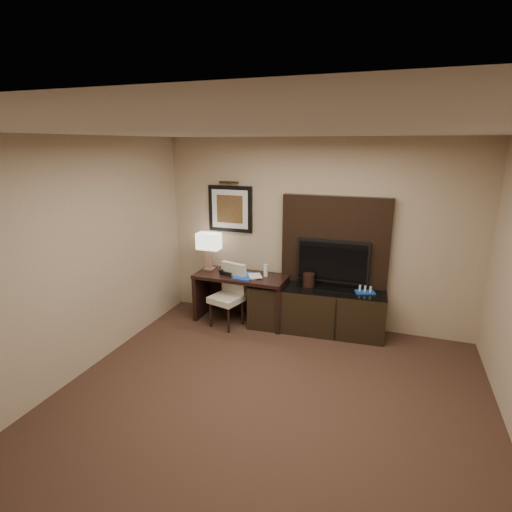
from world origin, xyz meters
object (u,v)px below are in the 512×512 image
at_px(water_bottle, 266,270).
at_px(ice_bucket, 309,280).
at_px(credenza, 316,309).
at_px(desk_chair, 226,298).
at_px(tv, 333,261).
at_px(minibar_tray, 365,290).
at_px(desk, 241,298).
at_px(table_lamp, 209,250).
at_px(desk_phone, 229,271).

height_order(water_bottle, ice_bucket, water_bottle).
distance_m(credenza, desk_chair, 1.30).
bearing_deg(ice_bucket, tv, 22.39).
relative_size(desk_chair, minibar_tray, 3.40).
xyz_separation_m(credenza, ice_bucket, (-0.12, 0.02, 0.42)).
distance_m(desk, tv, 1.48).
bearing_deg(minibar_tray, credenza, -179.36).
xyz_separation_m(credenza, minibar_tray, (0.66, 0.01, 0.37)).
relative_size(desk_chair, water_bottle, 4.75).
xyz_separation_m(desk_chair, table_lamp, (-0.43, 0.35, 0.60)).
distance_m(water_bottle, ice_bucket, 0.64).
bearing_deg(ice_bucket, table_lamp, 178.45).
distance_m(desk, ice_bucket, 1.08).
xyz_separation_m(desk, ice_bucket, (1.01, 0.07, 0.38)).
height_order(desk, desk_phone, desk_phone).
xyz_separation_m(desk_phone, water_bottle, (0.55, 0.09, 0.04)).
distance_m(desk_phone, ice_bucket, 1.20).
height_order(desk, minibar_tray, minibar_tray).
distance_m(credenza, water_bottle, 0.91).
bearing_deg(table_lamp, water_bottle, -2.80).
bearing_deg(ice_bucket, minibar_tray, -0.56).
bearing_deg(table_lamp, desk_chair, -39.19).
distance_m(table_lamp, ice_bucket, 1.60).
distance_m(desk_chair, water_bottle, 0.70).
relative_size(desk, table_lamp, 2.27).
bearing_deg(water_bottle, minibar_tray, -0.18).
xyz_separation_m(tv, ice_bucket, (-0.30, -0.12, -0.27)).
bearing_deg(water_bottle, tv, 7.73).
bearing_deg(desk_chair, table_lamp, 156.33).
relative_size(credenza, water_bottle, 10.42).
bearing_deg(ice_bucket, desk, -176.30).
relative_size(desk_chair, ice_bucket, 4.67).
height_order(desk_phone, minibar_tray, desk_phone).
relative_size(credenza, desk_phone, 9.80).
distance_m(desk_phone, minibar_tray, 1.98).
bearing_deg(desk_chair, ice_bucket, 30.50).
height_order(desk, credenza, desk).
xyz_separation_m(credenza, table_lamp, (-1.69, 0.06, 0.71)).
distance_m(credenza, table_lamp, 1.83).
bearing_deg(credenza, desk_phone, 179.75).
bearing_deg(credenza, table_lamp, 174.53).
height_order(tv, ice_bucket, tv).
bearing_deg(tv, water_bottle, -172.27).
bearing_deg(tv, desk, -171.74).
bearing_deg(ice_bucket, desk_phone, -175.69).
distance_m(desk, desk_phone, 0.46).
bearing_deg(water_bottle, ice_bucket, 0.28).
relative_size(water_bottle, ice_bucket, 0.98).
height_order(ice_bucket, minibar_tray, ice_bucket).
xyz_separation_m(credenza, tv, (0.18, 0.14, 0.69)).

